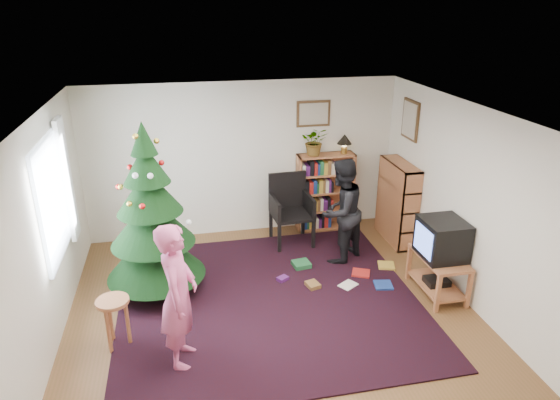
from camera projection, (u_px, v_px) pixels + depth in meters
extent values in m
plane|color=brown|center=(273.00, 314.00, 6.23)|extent=(5.00, 5.00, 0.00)
plane|color=white|center=(272.00, 116.00, 5.29)|extent=(5.00, 5.00, 0.00)
cube|color=silver|center=(243.00, 159.00, 8.03)|extent=(5.00, 0.02, 2.50)
cube|color=silver|center=(341.00, 368.00, 3.49)|extent=(5.00, 0.02, 2.50)
cube|color=silver|center=(41.00, 243.00, 5.28)|extent=(0.02, 5.00, 2.50)
cube|color=silver|center=(469.00, 206.00, 6.23)|extent=(0.02, 5.00, 2.50)
cube|color=black|center=(269.00, 300.00, 6.49)|extent=(3.80, 3.60, 0.02)
cube|color=silver|center=(52.00, 200.00, 5.74)|extent=(0.04, 1.20, 1.40)
cube|color=white|center=(67.00, 180.00, 6.38)|extent=(0.06, 0.35, 1.60)
cube|color=#4C3319|center=(313.00, 114.00, 7.96)|extent=(0.55, 0.03, 0.42)
cube|color=beige|center=(313.00, 114.00, 7.96)|extent=(0.47, 0.01, 0.34)
cube|color=#4C3319|center=(410.00, 120.00, 7.55)|extent=(0.03, 0.50, 0.60)
cube|color=beige|center=(410.00, 120.00, 7.55)|extent=(0.01, 0.42, 0.52)
cylinder|color=#3F2816|center=(158.00, 282.00, 6.68)|extent=(0.12, 0.12, 0.25)
cone|color=black|center=(155.00, 250.00, 6.50)|extent=(1.28, 1.28, 0.72)
cone|color=black|center=(151.00, 220.00, 6.33)|extent=(1.07, 1.07, 0.64)
cone|color=black|center=(148.00, 191.00, 6.19)|extent=(0.83, 0.83, 0.57)
cone|color=black|center=(145.00, 164.00, 6.05)|extent=(0.58, 0.58, 0.50)
cone|color=black|center=(143.00, 138.00, 5.93)|extent=(0.33, 0.33, 0.41)
cube|color=#9D5D38|center=(325.00, 192.00, 8.36)|extent=(0.95, 0.30, 1.30)
cube|color=#9D5D38|center=(326.00, 155.00, 8.12)|extent=(0.95, 0.30, 0.03)
cube|color=#9D5D38|center=(397.00, 202.00, 7.93)|extent=(0.30, 0.95, 1.30)
cube|color=#9D5D38|center=(401.00, 164.00, 7.69)|extent=(0.30, 0.95, 0.03)
cube|color=#9D5D38|center=(440.00, 257.00, 6.48)|extent=(0.49, 0.87, 0.04)
cube|color=#9D5D38|center=(438.00, 294.00, 6.17)|extent=(0.05, 0.05, 0.51)
cube|color=#9D5D38|center=(469.00, 290.00, 6.26)|extent=(0.05, 0.05, 0.51)
cube|color=#9D5D38|center=(409.00, 263.00, 6.91)|extent=(0.05, 0.05, 0.51)
cube|color=#9D5D38|center=(437.00, 260.00, 6.99)|extent=(0.05, 0.05, 0.51)
cube|color=#9D5D38|center=(436.00, 285.00, 6.63)|extent=(0.45, 0.83, 0.03)
cube|color=black|center=(437.00, 281.00, 6.61)|extent=(0.30, 0.25, 0.08)
cube|color=black|center=(442.00, 239.00, 6.38)|extent=(0.52, 0.58, 0.50)
cube|color=#5475E5|center=(423.00, 241.00, 6.33)|extent=(0.01, 0.45, 0.36)
cube|color=black|center=(292.00, 215.00, 7.85)|extent=(0.64, 0.64, 0.05)
cube|color=black|center=(288.00, 190.00, 7.98)|extent=(0.61, 0.08, 0.61)
cube|color=black|center=(278.00, 238.00, 7.64)|extent=(0.05, 0.05, 0.50)
cube|color=black|center=(313.00, 235.00, 7.74)|extent=(0.05, 0.05, 0.50)
cube|color=black|center=(272.00, 223.00, 8.14)|extent=(0.05, 0.05, 0.50)
cube|color=black|center=(304.00, 221.00, 8.24)|extent=(0.05, 0.05, 0.50)
cylinder|color=#9D5D38|center=(112.00, 301.00, 5.45)|extent=(0.36, 0.36, 0.04)
cylinder|color=#9D5D38|center=(128.00, 323.00, 5.58)|extent=(0.04, 0.04, 0.56)
cylinder|color=#9D5D38|center=(111.00, 319.00, 5.65)|extent=(0.04, 0.04, 0.56)
cylinder|color=#9D5D38|center=(108.00, 331.00, 5.44)|extent=(0.04, 0.04, 0.56)
imported|color=#C95083|center=(178.00, 296.00, 5.14)|extent=(0.49, 0.65, 1.62)
imported|color=black|center=(341.00, 211.00, 7.24)|extent=(0.97, 0.93, 1.58)
imported|color=gray|center=(315.00, 141.00, 7.99)|extent=(0.49, 0.45, 0.46)
cylinder|color=#A57F33|center=(344.00, 150.00, 8.16)|extent=(0.10, 0.10, 0.10)
sphere|color=#FFD88C|center=(344.00, 144.00, 8.11)|extent=(0.10, 0.10, 0.10)
cone|color=black|center=(345.00, 139.00, 8.08)|extent=(0.24, 0.24, 0.16)
cube|color=#A51E19|center=(361.00, 273.00, 7.08)|extent=(0.20, 0.20, 0.08)
cube|color=navy|center=(383.00, 285.00, 6.78)|extent=(0.20, 0.20, 0.08)
cube|color=#1E592D|center=(301.00, 265.00, 7.29)|extent=(0.20, 0.20, 0.08)
cube|color=gold|center=(386.00, 265.00, 7.28)|extent=(0.20, 0.20, 0.08)
cube|color=brown|center=(313.00, 285.00, 6.77)|extent=(0.20, 0.20, 0.08)
cube|color=beige|center=(348.00, 284.00, 6.80)|extent=(0.20, 0.20, 0.08)
cube|color=#4C1959|center=(283.00, 279.00, 6.92)|extent=(0.20, 0.20, 0.08)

